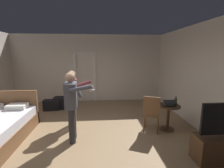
{
  "coord_description": "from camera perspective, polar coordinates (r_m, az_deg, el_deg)",
  "views": [
    {
      "loc": [
        0.47,
        -3.57,
        2.04
      ],
      "look_at": [
        0.79,
        0.46,
        1.28
      ],
      "focal_mm": 25.29,
      "sensor_mm": 36.0,
      "label": 1
    }
  ],
  "objects": [
    {
      "name": "suitcase_small",
      "position": [
        6.31,
        -20.97,
        -7.07
      ],
      "size": [
        0.59,
        0.33,
        0.39
      ],
      "primitive_type": "cube",
      "rotation": [
        0.0,
        0.0,
        0.07
      ],
      "color": "black",
      "rests_on": "ground_plane"
    },
    {
      "name": "laptop",
      "position": [
        4.47,
        19.81,
        -6.74
      ],
      "size": [
        0.33,
        0.33,
        0.16
      ],
      "color": "black",
      "rests_on": "side_table"
    },
    {
      "name": "tv_flatscreen",
      "position": [
        3.9,
        35.39,
        -17.29
      ],
      "size": [
        1.13,
        0.4,
        1.18
      ],
      "color": "#4C331E",
      "rests_on": "ground_plane"
    },
    {
      "name": "wall_right",
      "position": [
        4.54,
        32.45,
        1.29
      ],
      "size": [
        0.12,
        6.81,
        2.87
      ],
      "primitive_type": "cube",
      "color": "silver",
      "rests_on": "ground_plane"
    },
    {
      "name": "side_table",
      "position": [
        4.61,
        19.7,
        -9.94
      ],
      "size": [
        0.6,
        0.6,
        0.7
      ],
      "color": "#4C331E",
      "rests_on": "ground_plane"
    },
    {
      "name": "doorway_frame",
      "position": [
        6.91,
        -9.68,
        3.73
      ],
      "size": [
        0.93,
        0.08,
        2.13
      ],
      "color": "white",
      "rests_on": "ground_plane"
    },
    {
      "name": "person_blue_shirt",
      "position": [
        3.78,
        -14.31,
        -6.4
      ],
      "size": [
        0.7,
        0.59,
        1.65
      ],
      "color": "#333338",
      "rests_on": "ground_plane"
    },
    {
      "name": "bottle_on_table",
      "position": [
        4.49,
        22.03,
        -6.02
      ],
      "size": [
        0.06,
        0.06,
        0.26
      ],
      "color": "#2E3F14",
      "rests_on": "side_table"
    },
    {
      "name": "wooden_chair",
      "position": [
        4.33,
        14.09,
        -9.91
      ],
      "size": [
        0.55,
        0.55,
        0.99
      ],
      "color": "brown",
      "rests_on": "ground_plane"
    },
    {
      "name": "person_striped_shirt",
      "position": [
        4.58,
        -13.92,
        -3.77
      ],
      "size": [
        0.76,
        0.61,
        1.6
      ],
      "color": "tan",
      "rests_on": "ground_plane"
    },
    {
      "name": "wall_back",
      "position": [
        6.96,
        -8.5,
        5.56
      ],
      "size": [
        6.52,
        0.12,
        2.87
      ],
      "primitive_type": "cube",
      "color": "silver",
      "rests_on": "ground_plane"
    },
    {
      "name": "suitcase_dark",
      "position": [
        6.33,
        -17.66,
        -6.48
      ],
      "size": [
        0.58,
        0.35,
        0.45
      ],
      "primitive_type": "cube",
      "rotation": [
        0.0,
        0.0,
        -0.06
      ],
      "color": "black",
      "rests_on": "ground_plane"
    },
    {
      "name": "ground_plane",
      "position": [
        4.14,
        -11.11,
        -19.08
      ],
      "size": [
        7.23,
        7.23,
        0.0
      ],
      "primitive_type": "plane",
      "color": "#997A56"
    }
  ]
}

